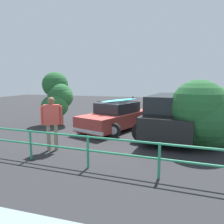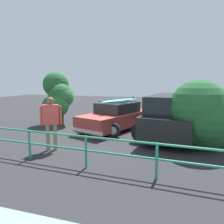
{
  "view_description": "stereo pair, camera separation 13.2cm",
  "coord_description": "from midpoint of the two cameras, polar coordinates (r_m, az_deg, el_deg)",
  "views": [
    {
      "loc": [
        -3.11,
        10.17,
        2.39
      ],
      "look_at": [
        -0.22,
        0.55,
        0.95
      ],
      "focal_mm": 35.0,
      "sensor_mm": 36.0,
      "label": 1
    },
    {
      "loc": [
        -3.24,
        10.13,
        2.39
      ],
      "look_at": [
        -0.22,
        0.55,
        0.95
      ],
      "focal_mm": 35.0,
      "sensor_mm": 36.0,
      "label": 2
    }
  ],
  "objects": [
    {
      "name": "ground_plane",
      "position": [
        10.9,
        -0.63,
        -4.56
      ],
      "size": [
        44.0,
        44.0,
        0.02
      ],
      "primitive_type": "cube",
      "color": "#28282B",
      "rests_on": "ground"
    },
    {
      "name": "parking_stripe",
      "position": [
        10.59,
        7.8,
        -4.95
      ],
      "size": [
        0.12,
        3.66,
        0.0
      ],
      "primitive_type": "cube",
      "rotation": [
        0.0,
        0.0,
        1.57
      ],
      "color": "silver",
      "rests_on": "ground"
    },
    {
      "name": "sedan_car",
      "position": [
        10.8,
        0.71,
        -1.21
      ],
      "size": [
        3.07,
        4.5,
        1.62
      ],
      "color": "#9E3833",
      "rests_on": "ground"
    },
    {
      "name": "suv_car",
      "position": [
        9.56,
        15.44,
        -0.87
      ],
      "size": [
        3.09,
        4.62,
        1.81
      ],
      "color": "black",
      "rests_on": "ground"
    },
    {
      "name": "person_bystander",
      "position": [
        7.72,
        -15.95,
        -1.69
      ],
      "size": [
        0.64,
        0.44,
        1.85
      ],
      "color": "gray",
      "rests_on": "ground"
    },
    {
      "name": "railing_fence",
      "position": [
        6.55,
        -14.58,
        -7.8
      ],
      "size": [
        9.71,
        0.62,
        0.91
      ],
      "color": "#2D9366",
      "rests_on": "ground"
    },
    {
      "name": "bush_near_left",
      "position": [
        12.21,
        -14.25,
        4.0
      ],
      "size": [
        1.91,
        2.0,
        2.88
      ],
      "color": "#4C3828",
      "rests_on": "ground"
    },
    {
      "name": "bush_near_right",
      "position": [
        8.42,
        22.42,
        -0.96
      ],
      "size": [
        2.46,
        2.55,
        2.54
      ],
      "color": "#4C3828",
      "rests_on": "ground"
    }
  ]
}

